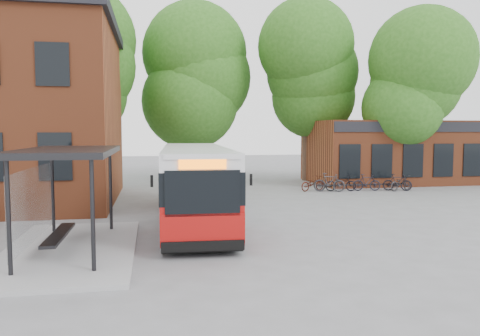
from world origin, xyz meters
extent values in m
plane|color=slate|center=(0.00, 0.00, 0.00)|extent=(100.00, 100.00, 0.00)
imported|color=#3A0E05|center=(6.57, 10.47, 0.42)|extent=(1.69, 1.12, 0.84)
imported|color=#2E2E32|center=(7.37, 9.97, 0.52)|extent=(1.78, 1.07, 1.03)
imported|color=black|center=(8.09, 10.08, 0.45)|extent=(1.79, 0.85, 0.91)
imported|color=black|center=(9.56, 9.93, 0.47)|extent=(1.62, 0.68, 0.94)
imported|color=#29292D|center=(11.47, 9.61, 0.43)|extent=(1.75, 1.16, 0.87)
imported|color=black|center=(11.28, 9.63, 0.47)|extent=(1.62, 1.05, 0.95)
camera|label=1|loc=(-2.22, -14.39, 3.34)|focal=35.00mm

